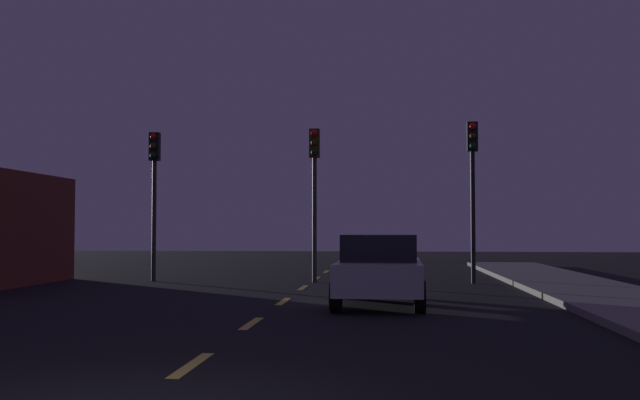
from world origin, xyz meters
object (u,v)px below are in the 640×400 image
at_px(traffic_signal_center, 314,174).
at_px(traffic_signal_right, 473,170).
at_px(car_stopped_ahead, 380,270).
at_px(traffic_signal_left, 154,176).

height_order(traffic_signal_center, traffic_signal_right, traffic_signal_right).
xyz_separation_m(traffic_signal_center, car_stopped_ahead, (2.08, -6.41, -2.59)).
bearing_deg(car_stopped_ahead, traffic_signal_center, 108.00).
xyz_separation_m(traffic_signal_right, car_stopped_ahead, (-2.77, -6.41, -2.68)).
relative_size(traffic_signal_center, car_stopped_ahead, 1.19).
bearing_deg(traffic_signal_center, car_stopped_ahead, -72.00).
xyz_separation_m(traffic_signal_left, traffic_signal_right, (9.99, 0.00, 0.13)).
bearing_deg(car_stopped_ahead, traffic_signal_left, 138.37).
xyz_separation_m(traffic_signal_left, car_stopped_ahead, (7.22, -6.41, -2.56)).
bearing_deg(traffic_signal_right, car_stopped_ahead, -113.37).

